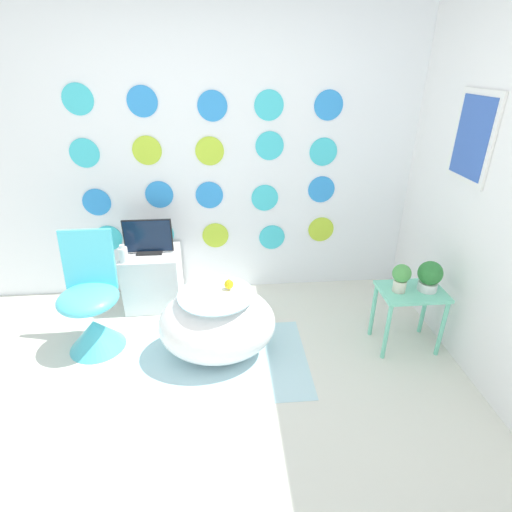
% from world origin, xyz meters
% --- Properties ---
extents(ground_plane, '(12.00, 12.00, 0.00)m').
position_xyz_m(ground_plane, '(0.00, 0.00, 0.00)').
color(ground_plane, silver).
extents(wall_back_dotted, '(4.54, 0.05, 2.60)m').
position_xyz_m(wall_back_dotted, '(-0.00, 1.85, 1.30)').
color(wall_back_dotted, white).
rests_on(wall_back_dotted, ground_plane).
extents(wall_right, '(0.06, 2.83, 2.60)m').
position_xyz_m(wall_right, '(1.79, 0.92, 1.30)').
color(wall_right, white).
rests_on(wall_right, ground_plane).
extents(rug, '(1.31, 0.87, 0.01)m').
position_xyz_m(rug, '(0.02, 0.74, 0.00)').
color(rug, silver).
rests_on(rug, ground_plane).
extents(bathtub, '(0.86, 0.66, 0.55)m').
position_xyz_m(bathtub, '(0.01, 0.84, 0.28)').
color(bathtub, white).
rests_on(bathtub, ground_plane).
extents(rubber_duck, '(0.07, 0.07, 0.08)m').
position_xyz_m(rubber_duck, '(0.11, 0.87, 0.59)').
color(rubber_duck, yellow).
rests_on(rubber_duck, bathtub).
extents(chair, '(0.44, 0.44, 0.91)m').
position_xyz_m(chair, '(-0.93, 1.01, 0.29)').
color(chair, '#4CC6DB').
rests_on(chair, ground_plane).
extents(tv_cabinet, '(0.48, 0.42, 0.51)m').
position_xyz_m(tv_cabinet, '(-0.56, 1.59, 0.26)').
color(tv_cabinet, silver).
rests_on(tv_cabinet, ground_plane).
extents(tv, '(0.41, 0.12, 0.30)m').
position_xyz_m(tv, '(-0.56, 1.59, 0.65)').
color(tv, black).
rests_on(tv, tv_cabinet).
extents(vase, '(0.08, 0.08, 0.15)m').
position_xyz_m(vase, '(-0.75, 1.44, 0.58)').
color(vase, white).
rests_on(vase, tv_cabinet).
extents(side_table, '(0.47, 0.33, 0.49)m').
position_xyz_m(side_table, '(1.45, 0.82, 0.40)').
color(side_table, '#72D8B7').
rests_on(side_table, ground_plane).
extents(potted_plant_left, '(0.13, 0.13, 0.21)m').
position_xyz_m(potted_plant_left, '(1.35, 0.82, 0.62)').
color(potted_plant_left, beige).
rests_on(potted_plant_left, side_table).
extents(potted_plant_right, '(0.17, 0.17, 0.23)m').
position_xyz_m(potted_plant_right, '(1.56, 0.82, 0.62)').
color(potted_plant_right, white).
rests_on(potted_plant_right, side_table).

